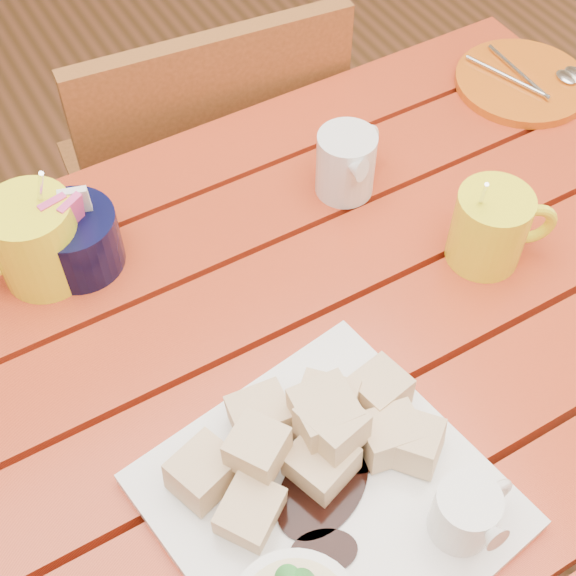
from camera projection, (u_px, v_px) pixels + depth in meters
table at (276, 438)px, 0.89m from camera, size 1.20×0.79×0.75m
dessert_plate at (324, 513)px, 0.69m from camera, size 0.32×0.32×0.11m
coffee_mug_left at (34, 241)px, 0.86m from camera, size 0.13×0.09×0.16m
coffee_mug_right at (492, 227)px, 0.88m from camera, size 0.11×0.08×0.14m
cream_pitcher at (348, 162)px, 0.94m from camera, size 0.10×0.09×0.09m
sugar_caddy at (75, 239)px, 0.88m from camera, size 0.10×0.10×0.11m
orange_saucer at (523, 82)px, 1.10m from camera, size 0.18×0.18×0.02m
chair_far at (205, 191)px, 1.37m from camera, size 0.44×0.44×0.84m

